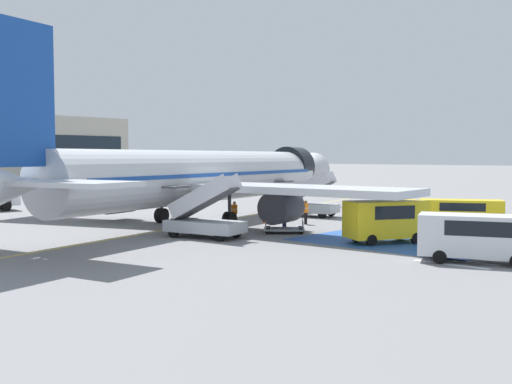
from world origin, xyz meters
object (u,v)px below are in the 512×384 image
traffic_cone_1 (265,220)px  ground_crew_2 (273,208)px  boarding_stairs_forward (308,205)px  ground_crew_3 (306,210)px  service_van_1 (461,210)px  traffic_cone_0 (363,219)px  boarding_stairs_aft (204,222)px  traffic_cone_2 (394,211)px  ground_crew_0 (284,214)px  service_van_0 (386,218)px  ground_crew_1 (234,212)px  airliner (201,177)px  baggage_cart (284,229)px  service_van_2 (478,234)px

traffic_cone_1 → ground_crew_2: bearing=17.4°
boarding_stairs_forward → ground_crew_3: size_ratio=3.13×
service_van_1 → traffic_cone_0: (-3.08, 6.10, -0.83)m
boarding_stairs_aft → traffic_cone_1: (8.38, 2.38, -0.74)m
traffic_cone_2 → ground_crew_0: bearing=179.0°
service_van_0 → traffic_cone_2: (15.85, 8.35, -1.15)m
service_van_1 → boarding_stairs_aft: bearing=-59.5°
ground_crew_0 → ground_crew_1: ground_crew_1 is taller
boarding_stairs_forward → service_van_1: bearing=-96.4°
airliner → baggage_cart: airliner is taller
ground_crew_2 → traffic_cone_2: size_ratio=3.20×
service_van_0 → ground_crew_2: 12.84m
baggage_cart → airliner: bearing=-129.7°
airliner → ground_crew_0: (1.91, -6.37, -2.47)m
boarding_stairs_forward → service_van_0: (-9.10, -12.59, 0.47)m
ground_crew_3 → service_van_0: bearing=57.4°
service_van_0 → service_van_1: bearing=-59.4°
boarding_stairs_aft → traffic_cone_1: boarding_stairs_aft is taller
ground_crew_0 → service_van_0: bearing=-12.7°
boarding_stairs_aft → service_van_1: boarding_stairs_aft is taller
boarding_stairs_aft → service_van_2: 16.04m
service_van_2 → traffic_cone_0: 16.33m
boarding_stairs_forward → service_van_2: boarding_stairs_forward is taller
airliner → ground_crew_1: size_ratio=22.76×
ground_crew_2 → traffic_cone_2: ground_crew_2 is taller
boarding_stairs_aft → ground_crew_1: bearing=15.1°
boarding_stairs_aft → traffic_cone_0: size_ratio=8.28×
boarding_stairs_forward → service_van_0: boarding_stairs_forward is taller
boarding_stairs_aft → service_van_1: (16.07, -9.22, 0.18)m
ground_crew_3 → traffic_cone_0: bearing=129.4°
service_van_0 → ground_crew_0: service_van_0 is taller
baggage_cart → ground_crew_0: size_ratio=1.69×
airliner → ground_crew_3: size_ratio=22.58×
ground_crew_3 → traffic_cone_1: bearing=-67.0°
traffic_cone_1 → ground_crew_3: bearing=-59.7°
service_van_0 → baggage_cart: 7.16m
service_van_0 → ground_crew_3: size_ratio=2.82×
boarding_stairs_aft → service_van_2: boarding_stairs_aft is taller
ground_crew_1 → ground_crew_2: (4.07, -0.20, 0.03)m
ground_crew_2 → traffic_cone_1: size_ratio=3.74×
ground_crew_1 → ground_crew_3: bearing=-166.7°
baggage_cart → ground_crew_1: bearing=-138.4°
ground_crew_1 → traffic_cone_0: size_ratio=2.62×
baggage_cart → service_van_2: bearing=41.0°
airliner → traffic_cone_2: bearing=55.5°
ground_crew_1 → airliner: bearing=-21.7°
service_van_1 → ground_crew_1: size_ratio=3.28×
service_van_2 → airliner: bearing=-118.2°
ground_crew_2 → traffic_cone_0: (3.16, -5.95, -0.70)m
ground_crew_3 → traffic_cone_2: size_ratio=3.14×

